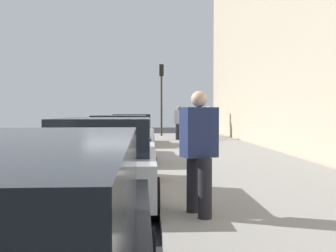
% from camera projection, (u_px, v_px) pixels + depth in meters
% --- Properties ---
extents(ground_plane, '(56.00, 56.00, 0.00)m').
position_uv_depth(ground_plane, '(122.00, 160.00, 13.65)').
color(ground_plane, black).
extents(sidewalk, '(28.00, 4.60, 0.15)m').
position_uv_depth(sidewalk, '(221.00, 158.00, 13.82)').
color(sidewalk, gray).
rests_on(sidewalk, ground).
extents(lane_stripe_centre, '(28.00, 0.14, 0.01)m').
position_uv_depth(lane_stripe_centre, '(25.00, 161.00, 13.48)').
color(lane_stripe_centre, gold).
rests_on(lane_stripe_centre, ground).
extents(parked_car_silver, '(4.37, 1.93, 1.51)m').
position_uv_depth(parked_car_silver, '(106.00, 160.00, 7.40)').
color(parked_car_silver, black).
rests_on(parked_car_silver, ground).
extents(parked_car_navy, '(4.81, 2.00, 1.51)m').
position_uv_depth(parked_car_navy, '(120.00, 139.00, 12.93)').
color(parked_car_navy, black).
rests_on(parked_car_navy, ground).
extents(parked_car_white, '(4.36, 2.01, 1.51)m').
position_uv_depth(parked_car_white, '(132.00, 131.00, 18.60)').
color(parked_car_white, black).
rests_on(parked_car_white, ground).
extents(pedestrian_tan_coat, '(0.54, 0.50, 1.67)m').
position_uv_depth(pedestrian_tan_coat, '(198.00, 122.00, 22.23)').
color(pedestrian_tan_coat, black).
rests_on(pedestrian_tan_coat, sidewalk).
extents(pedestrian_grey_coat, '(0.53, 0.56, 1.77)m').
position_uv_depth(pedestrian_grey_coat, '(180.00, 122.00, 21.58)').
color(pedestrian_grey_coat, black).
rests_on(pedestrian_grey_coat, sidewalk).
extents(pedestrian_navy_coat, '(0.56, 0.55, 1.77)m').
position_uv_depth(pedestrian_navy_coat, '(199.00, 149.00, 5.82)').
color(pedestrian_navy_coat, black).
rests_on(pedestrian_navy_coat, sidewalk).
extents(pedestrian_olive_coat, '(0.53, 0.58, 1.79)m').
position_uv_depth(pedestrian_olive_coat, '(208.00, 120.00, 23.92)').
color(pedestrian_olive_coat, black).
rests_on(pedestrian_olive_coat, sidewalk).
extents(traffic_light_pole, '(0.35, 0.26, 4.34)m').
position_uv_depth(traffic_light_pole, '(161.00, 88.00, 24.97)').
color(traffic_light_pole, '#2D2D19').
rests_on(traffic_light_pole, sidewalk).
extents(rolling_suitcase, '(0.34, 0.22, 0.88)m').
position_uv_depth(rolling_suitcase, '(183.00, 135.00, 21.13)').
color(rolling_suitcase, '#471E19').
rests_on(rolling_suitcase, sidewalk).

